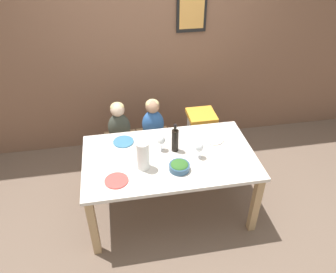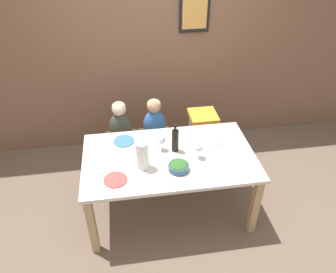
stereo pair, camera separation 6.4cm
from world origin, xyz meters
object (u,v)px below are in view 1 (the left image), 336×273
at_px(chair_far_center, 154,141).
at_px(paper_towel_roll, 143,156).
at_px(wine_glass_near, 199,148).
at_px(wine_glass_far, 161,140).
at_px(person_child_center, 153,119).
at_px(chair_far_left, 121,145).
at_px(dinner_plate_front_left, 116,181).
at_px(person_child_left, 119,122).
at_px(salad_bowl_large, 179,166).
at_px(chair_right_highchair, 201,125).
at_px(dinner_plate_back_left, 123,142).
at_px(dinner_plate_back_right, 214,139).
at_px(wine_bottle, 175,140).

height_order(chair_far_center, paper_towel_roll, paper_towel_roll).
bearing_deg(wine_glass_near, wine_glass_far, 152.40).
relative_size(person_child_center, wine_glass_far, 2.95).
relative_size(chair_far_left, dinner_plate_front_left, 2.17).
distance_m(person_child_left, salad_bowl_large, 1.07).
relative_size(chair_right_highchair, salad_bowl_large, 3.75).
bearing_deg(person_child_left, chair_right_highchair, -0.06).
distance_m(chair_far_left, person_child_center, 0.50).
xyz_separation_m(dinner_plate_front_left, dinner_plate_back_left, (0.10, 0.57, 0.00)).
relative_size(chair_far_left, salad_bowl_large, 2.40).
bearing_deg(wine_glass_near, chair_right_highchair, 73.09).
xyz_separation_m(chair_far_center, wine_glass_far, (-0.00, -0.62, 0.46)).
bearing_deg(person_child_left, dinner_plate_front_left, -94.11).
height_order(chair_far_center, chair_right_highchair, chair_right_highchair).
distance_m(wine_glass_near, dinner_plate_back_left, 0.80).
distance_m(chair_far_center, person_child_left, 0.50).
distance_m(person_child_left, dinner_plate_back_left, 0.43).
height_order(salad_bowl_large, dinner_plate_back_right, salad_bowl_large).
relative_size(salad_bowl_large, dinner_plate_back_left, 0.91).
relative_size(person_child_center, dinner_plate_back_left, 2.33).
bearing_deg(dinner_plate_back_right, wine_bottle, -166.50).
bearing_deg(salad_bowl_large, person_child_center, 96.88).
relative_size(person_child_center, dinner_plate_back_right, 2.33).
height_order(wine_glass_near, dinner_plate_back_right, wine_glass_near).
relative_size(paper_towel_roll, salad_bowl_large, 1.47).
height_order(chair_right_highchair, dinner_plate_back_left, dinner_plate_back_left).
xyz_separation_m(wine_glass_near, salad_bowl_large, (-0.22, -0.15, -0.07)).
distance_m(chair_far_left, paper_towel_roll, 1.00).
xyz_separation_m(wine_glass_near, wine_glass_far, (-0.34, 0.18, 0.00)).
height_order(wine_glass_near, dinner_plate_front_left, wine_glass_near).
xyz_separation_m(person_child_center, dinner_plate_back_left, (-0.36, -0.43, 0.03)).
height_order(person_child_center, wine_glass_near, person_child_center).
bearing_deg(person_child_center, paper_towel_roll, -103.53).
xyz_separation_m(chair_far_center, dinner_plate_back_left, (-0.36, -0.43, 0.35)).
bearing_deg(wine_glass_far, person_child_left, 122.13).
xyz_separation_m(wine_glass_far, salad_bowl_large, (0.12, -0.32, -0.07)).
height_order(wine_glass_far, dinner_plate_back_right, wine_glass_far).
relative_size(chair_far_center, paper_towel_roll, 1.63).
relative_size(wine_glass_near, dinner_plate_front_left, 0.79).
bearing_deg(person_child_center, wine_glass_near, -67.13).
height_order(person_child_left, salad_bowl_large, person_child_left).
xyz_separation_m(wine_bottle, wine_glass_far, (-0.13, 0.03, -0.01)).
xyz_separation_m(paper_towel_roll, dinner_plate_back_left, (-0.16, 0.43, -0.13)).
bearing_deg(wine_bottle, dinner_plate_back_left, 155.68).
relative_size(salad_bowl_large, dinner_plate_front_left, 0.91).
relative_size(chair_far_left, wine_glass_near, 2.75).
distance_m(wine_bottle, wine_glass_far, 0.14).
relative_size(chair_far_left, dinner_plate_back_left, 2.17).
xyz_separation_m(wine_bottle, dinner_plate_back_left, (-0.49, 0.22, -0.12)).
bearing_deg(paper_towel_roll, chair_far_center, 76.45).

